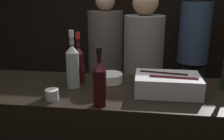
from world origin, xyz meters
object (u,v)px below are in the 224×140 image
at_px(white_wine_bottle, 73,65).
at_px(person_grey_polo, 106,57).
at_px(red_wine_bottle_black_foil, 99,83).
at_px(person_blond_tee, 193,48).
at_px(ice_bin_with_bottles, 167,83).
at_px(candle_votive, 52,94).
at_px(red_wine_bottle_tall, 79,63).
at_px(bowl_white, 110,78).
at_px(person_in_hoodie, 143,75).

xyz_separation_m(white_wine_bottle, person_grey_polo, (0.02, 1.23, -0.25)).
xyz_separation_m(red_wine_bottle_black_foil, person_grey_polo, (-0.20, 1.49, -0.23)).
distance_m(white_wine_bottle, person_blond_tee, 1.90).
bearing_deg(ice_bin_with_bottles, white_wine_bottle, 177.76).
xyz_separation_m(candle_votive, white_wine_bottle, (0.07, 0.22, 0.12)).
relative_size(red_wine_bottle_black_foil, person_blond_tee, 0.19).
bearing_deg(white_wine_bottle, ice_bin_with_bottles, -2.24).
xyz_separation_m(red_wine_bottle_black_foil, person_blond_tee, (0.82, 1.83, -0.17)).
relative_size(ice_bin_with_bottles, candle_votive, 5.07).
height_order(red_wine_bottle_tall, red_wine_bottle_black_foil, red_wine_bottle_tall).
distance_m(ice_bin_with_bottles, red_wine_bottle_black_foil, 0.46).
bearing_deg(red_wine_bottle_black_foil, ice_bin_with_bottles, 31.44).
relative_size(bowl_white, candle_votive, 2.32).
distance_m(red_wine_bottle_black_foil, person_in_hoodie, 0.90).
relative_size(person_in_hoodie, person_blond_tee, 0.95).
height_order(ice_bin_with_bottles, white_wine_bottle, white_wine_bottle).
distance_m(candle_votive, red_wine_bottle_black_foil, 0.31).
relative_size(bowl_white, person_grey_polo, 0.11).
distance_m(bowl_white, person_blond_tee, 1.66).
distance_m(red_wine_bottle_tall, person_in_hoodie, 0.69).
distance_m(ice_bin_with_bottles, candle_votive, 0.70).
bearing_deg(person_in_hoodie, candle_votive, 57.21).
xyz_separation_m(ice_bin_with_bottles, candle_votive, (-0.67, -0.20, -0.03)).
relative_size(ice_bin_with_bottles, person_in_hoodie, 0.24).
relative_size(red_wine_bottle_tall, red_wine_bottle_black_foil, 1.08).
bearing_deg(person_blond_tee, person_in_hoodie, -33.40).
bearing_deg(person_grey_polo, person_blond_tee, -45.60).
xyz_separation_m(ice_bin_with_bottles, person_grey_polo, (-0.59, 1.26, -0.16)).
xyz_separation_m(candle_votive, red_wine_bottle_tall, (0.08, 0.32, 0.11)).
xyz_separation_m(red_wine_bottle_black_foil, person_in_hoodie, (0.23, 0.84, -0.22)).
relative_size(red_wine_bottle_black_foil, person_in_hoodie, 0.20).
bearing_deg(red_wine_bottle_black_foil, person_blond_tee, 65.79).
xyz_separation_m(bowl_white, person_grey_polo, (-0.20, 1.10, -0.13)).
bearing_deg(candle_votive, person_blond_tee, 58.16).
relative_size(candle_votive, person_in_hoodie, 0.05).
height_order(bowl_white, red_wine_bottle_tall, red_wine_bottle_tall).
relative_size(white_wine_bottle, person_in_hoodie, 0.23).
relative_size(bowl_white, person_blond_tee, 0.10).
xyz_separation_m(white_wine_bottle, person_in_hoodie, (0.45, 0.58, -0.24)).
height_order(person_in_hoodie, person_blond_tee, person_blond_tee).
xyz_separation_m(ice_bin_with_bottles, white_wine_bottle, (-0.61, 0.02, 0.09)).
relative_size(bowl_white, red_wine_bottle_black_foil, 0.55).
distance_m(person_blond_tee, person_grey_polo, 1.08).
distance_m(bowl_white, person_grey_polo, 1.13).
xyz_separation_m(red_wine_bottle_tall, person_in_hoodie, (0.44, 0.48, -0.22)).
bearing_deg(bowl_white, white_wine_bottle, -149.73).
height_order(candle_votive, white_wine_bottle, white_wine_bottle).
bearing_deg(candle_votive, white_wine_bottle, 73.34).
bearing_deg(bowl_white, red_wine_bottle_tall, -172.01).
distance_m(candle_votive, person_blond_tee, 2.11).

